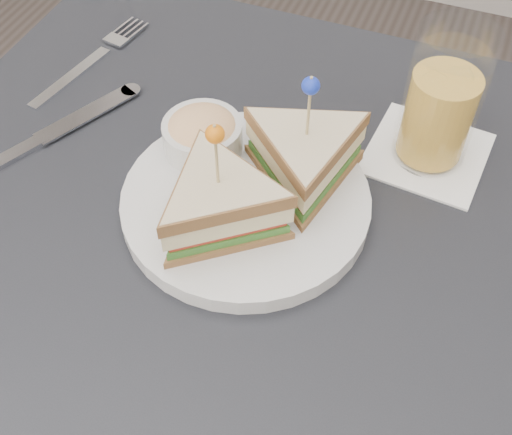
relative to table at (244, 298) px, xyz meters
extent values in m
cube|color=black|center=(0.00, 0.00, 0.06)|extent=(0.80, 0.80, 0.03)
cylinder|color=black|center=(-0.35, 0.35, -0.31)|extent=(0.04, 0.04, 0.72)
cylinder|color=silver|center=(-0.02, 0.06, 0.08)|extent=(0.28, 0.28, 0.01)
cylinder|color=silver|center=(-0.02, 0.06, 0.09)|extent=(0.28, 0.28, 0.00)
cylinder|color=tan|center=(-0.03, 0.01, 0.18)|extent=(0.00, 0.00, 0.08)
sphere|color=orange|center=(-0.03, 0.01, 0.21)|extent=(0.02, 0.02, 0.02)
cylinder|color=tan|center=(0.03, 0.10, 0.18)|extent=(0.00, 0.00, 0.08)
sphere|color=#162EAA|center=(0.03, 0.10, 0.21)|extent=(0.02, 0.02, 0.02)
cylinder|color=silver|center=(-0.09, 0.10, 0.11)|extent=(0.09, 0.09, 0.04)
ellipsoid|color=#E0B772|center=(-0.09, 0.10, 0.12)|extent=(0.08, 0.08, 0.03)
cube|color=white|center=(-0.30, 0.17, 0.08)|extent=(0.04, 0.13, 0.00)
cube|color=white|center=(-0.28, 0.25, 0.08)|extent=(0.03, 0.02, 0.00)
cube|color=#B5B8C1|center=(-0.29, 0.02, 0.08)|extent=(0.06, 0.10, 0.01)
cube|color=#B5B8C1|center=(-0.24, 0.12, 0.08)|extent=(0.07, 0.12, 0.00)
cylinder|color=#B5B8C1|center=(-0.21, 0.17, 0.08)|extent=(0.03, 0.03, 0.00)
cube|color=white|center=(0.14, 0.20, 0.08)|extent=(0.13, 0.13, 0.00)
cylinder|color=gold|center=(0.14, 0.20, 0.13)|extent=(0.08, 0.08, 0.10)
cylinder|color=white|center=(0.14, 0.20, 0.16)|extent=(0.08, 0.08, 0.15)
cube|color=white|center=(0.15, 0.21, 0.18)|extent=(0.02, 0.02, 0.02)
cube|color=white|center=(0.12, 0.19, 0.17)|extent=(0.02, 0.02, 0.02)
camera|label=1|loc=(0.14, -0.33, 0.57)|focal=45.00mm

